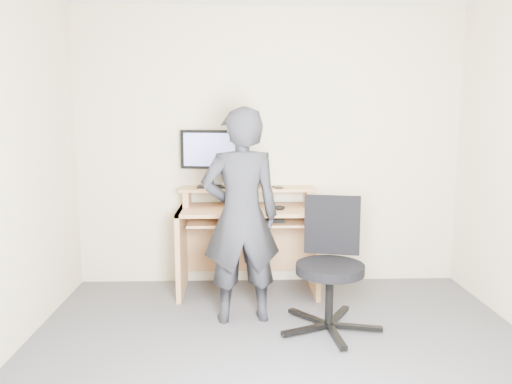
{
  "coord_description": "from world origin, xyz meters",
  "views": [
    {
      "loc": [
        -0.27,
        -2.8,
        1.53
      ],
      "look_at": [
        -0.14,
        1.05,
        0.95
      ],
      "focal_mm": 35.0,
      "sensor_mm": 36.0,
      "label": 1
    }
  ],
  "objects": [
    {
      "name": "charger",
      "position": [
        -0.45,
        1.52,
        0.93
      ],
      "size": [
        0.05,
        0.05,
        0.03
      ],
      "primitive_type": "cube",
      "rotation": [
        0.0,
        0.0,
        0.12
      ],
      "color": "black",
      "rests_on": "desk"
    },
    {
      "name": "office_chair",
      "position": [
        0.39,
        0.68,
        0.51
      ],
      "size": [
        0.74,
        0.72,
        0.93
      ],
      "rotation": [
        0.0,
        0.0,
        -0.22
      ],
      "color": "black",
      "rests_on": "ground"
    },
    {
      "name": "external_drive",
      "position": [
        -0.26,
        1.61,
        1.01
      ],
      "size": [
        0.09,
        0.14,
        0.2
      ],
      "primitive_type": "cube",
      "rotation": [
        0.0,
        0.0,
        -0.16
      ],
      "color": "black",
      "rests_on": "desk"
    },
    {
      "name": "headphones",
      "position": [
        -0.49,
        1.66,
        0.92
      ],
      "size": [
        0.17,
        0.17,
        0.06
      ],
      "primitive_type": "torus",
      "rotation": [
        0.26,
        0.0,
        0.07
      ],
      "color": "silver",
      "rests_on": "desk"
    },
    {
      "name": "monitor",
      "position": [
        -0.53,
        1.6,
        1.21
      ],
      "size": [
        0.53,
        0.15,
        0.51
      ],
      "rotation": [
        0.0,
        0.0,
        -0.21
      ],
      "color": "black",
      "rests_on": "desk"
    },
    {
      "name": "smartphone",
      "position": [
        0.07,
        1.57,
        0.92
      ],
      "size": [
        0.1,
        0.14,
        0.01
      ],
      "primitive_type": "cube",
      "rotation": [
        0.0,
        0.0,
        0.23
      ],
      "color": "black",
      "rests_on": "desk"
    },
    {
      "name": "travel_mug",
      "position": [
        -0.05,
        1.58,
        1.01
      ],
      "size": [
        0.09,
        0.09,
        0.19
      ],
      "primitive_type": "cylinder",
      "rotation": [
        0.0,
        0.0,
        -0.11
      ],
      "color": "silver",
      "rests_on": "desk"
    },
    {
      "name": "desk",
      "position": [
        -0.2,
        1.53,
        0.55
      ],
      "size": [
        1.2,
        0.6,
        0.91
      ],
      "color": "tan",
      "rests_on": "ground"
    },
    {
      "name": "back_wall",
      "position": [
        0.0,
        1.75,
        1.25
      ],
      "size": [
        3.5,
        0.02,
        2.5
      ],
      "primitive_type": "cube",
      "color": "beige",
      "rests_on": "ground"
    },
    {
      "name": "ground",
      "position": [
        0.0,
        0.0,
        0.0
      ],
      "size": [
        3.5,
        3.5,
        0.0
      ],
      "primitive_type": "plane",
      "color": "#56555B",
      "rests_on": "ground"
    },
    {
      "name": "keyboard",
      "position": [
        -0.13,
        1.36,
        0.67
      ],
      "size": [
        0.47,
        0.2,
        0.03
      ],
      "primitive_type": "cube",
      "rotation": [
        0.0,
        0.0,
        0.05
      ],
      "color": "black",
      "rests_on": "desk"
    },
    {
      "name": "person",
      "position": [
        -0.26,
        0.83,
        0.8
      ],
      "size": [
        0.64,
        0.47,
        1.6
      ],
      "primitive_type": "imported",
      "rotation": [
        0.0,
        0.0,
        3.29
      ],
      "color": "black",
      "rests_on": "ground"
    },
    {
      "name": "mouse",
      "position": [
        0.06,
        1.35,
        0.77
      ],
      "size": [
        0.11,
        0.08,
        0.04
      ],
      "primitive_type": "ellipsoid",
      "rotation": [
        0.0,
        0.0,
        0.14
      ],
      "color": "black",
      "rests_on": "desk"
    }
  ]
}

